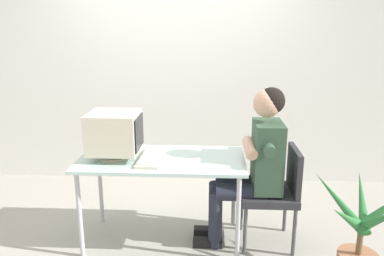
# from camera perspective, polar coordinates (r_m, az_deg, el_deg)

# --- Properties ---
(ground_plane) EXTENTS (12.00, 12.00, 0.00)m
(ground_plane) POSITION_cam_1_polar(r_m,az_deg,el_deg) (3.37, -4.28, -16.24)
(ground_plane) COLOR #9E998E
(wall_back) EXTENTS (8.00, 0.10, 3.00)m
(wall_back) POSITION_cam_1_polar(r_m,az_deg,el_deg) (4.27, 1.78, 11.66)
(wall_back) COLOR silver
(wall_back) RESTS_ON ground_plane
(desk) EXTENTS (1.32, 0.68, 0.73)m
(desk) POSITION_cam_1_polar(r_m,az_deg,el_deg) (3.08, -4.52, -5.59)
(desk) COLOR #B7B7BC
(desk) RESTS_ON ground_plane
(crt_monitor) EXTENTS (0.40, 0.37, 0.37)m
(crt_monitor) POSITION_cam_1_polar(r_m,az_deg,el_deg) (3.06, -11.49, -0.71)
(crt_monitor) COLOR beige
(crt_monitor) RESTS_ON desk
(keyboard) EXTENTS (0.19, 0.47, 0.03)m
(keyboard) POSITION_cam_1_polar(r_m,az_deg,el_deg) (3.03, -6.08, -4.38)
(keyboard) COLOR beige
(keyboard) RESTS_ON desk
(office_chair) EXTENTS (0.44, 0.44, 0.82)m
(office_chair) POSITION_cam_1_polar(r_m,az_deg,el_deg) (3.18, 12.37, -8.90)
(office_chair) COLOR #4C4C51
(office_chair) RESTS_ON ground_plane
(person_seated) EXTENTS (0.69, 0.56, 1.30)m
(person_seated) POSITION_cam_1_polar(r_m,az_deg,el_deg) (3.06, 9.31, -4.77)
(person_seated) COLOR #334C38
(person_seated) RESTS_ON ground_plane
(potted_plant) EXTENTS (0.69, 0.75, 0.78)m
(potted_plant) POSITION_cam_1_polar(r_m,az_deg,el_deg) (2.94, 23.77, -15.07)
(potted_plant) COLOR #9E6647
(potted_plant) RESTS_ON ground_plane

